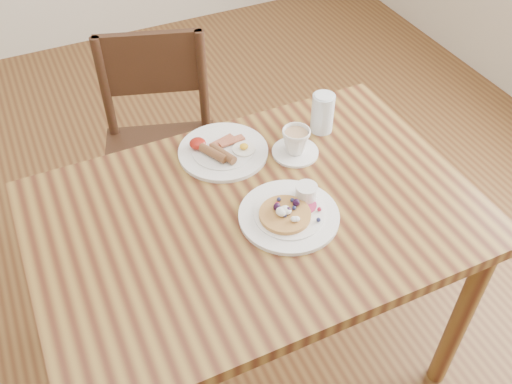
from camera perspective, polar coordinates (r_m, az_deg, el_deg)
ground at (r=2.14m, az=-0.00°, el=-15.93°), size 5.00×5.00×0.00m
dining_table at (r=1.61m, az=-0.00°, el=-4.31°), size 1.20×0.80×0.75m
chair_far at (r=2.18m, az=-9.54°, el=4.75°), size 0.53×0.53×0.88m
pancake_plate at (r=1.52m, az=3.43°, el=-2.06°), size 0.27×0.27×0.06m
breakfast_plate at (r=1.71m, az=-3.42°, el=4.15°), size 0.27×0.27×0.04m
teacup_saucer at (r=1.70m, az=3.99°, el=4.91°), size 0.14×0.14×0.09m
water_glass at (r=1.78m, az=6.67°, el=7.85°), size 0.07×0.07×0.13m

